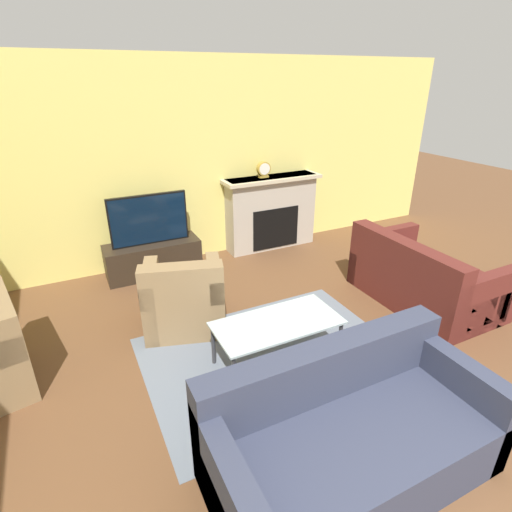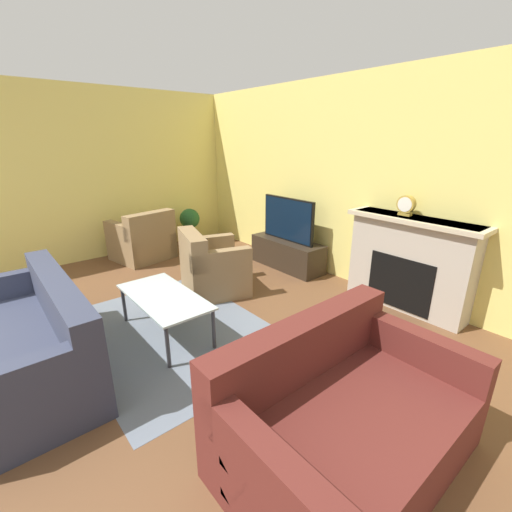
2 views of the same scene
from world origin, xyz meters
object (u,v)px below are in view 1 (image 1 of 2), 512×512
object	(u,v)px
couch_sectional	(349,437)
coffee_table	(277,326)
couch_loveseat	(422,280)
mantel_clock	(264,169)
tv	(149,219)
armchair_accent	(184,301)

from	to	relation	value
couch_sectional	coffee_table	distance (m)	1.19
coffee_table	couch_loveseat	bearing A→B (deg)	5.76
mantel_clock	tv	bearing A→B (deg)	-175.38
coffee_table	mantel_clock	world-z (taller)	mantel_clock
couch_loveseat	armchair_accent	world-z (taller)	same
armchair_accent	coffee_table	xyz separation A→B (m)	(0.58, -0.94, 0.09)
tv	mantel_clock	world-z (taller)	mantel_clock
couch_loveseat	mantel_clock	world-z (taller)	mantel_clock
armchair_accent	coffee_table	bearing A→B (deg)	138.69
coffee_table	mantel_clock	xyz separation A→B (m)	(1.13, 2.46, 0.82)
mantel_clock	couch_loveseat	bearing A→B (deg)	-67.97
couch_loveseat	mantel_clock	size ratio (longest dim) A/B	6.82
coffee_table	couch_sectional	bearing A→B (deg)	-95.78
couch_loveseat	armchair_accent	size ratio (longest dim) A/B	1.60
coffee_table	tv	bearing A→B (deg)	104.22
couch_sectional	couch_loveseat	world-z (taller)	same
tv	coffee_table	xyz separation A→B (m)	(0.59, -2.32, -0.37)
couch_sectional	armchair_accent	bearing A→B (deg)	102.34
couch_loveseat	tv	bearing A→B (deg)	51.14
tv	couch_sectional	xyz separation A→B (m)	(0.47, -3.51, -0.48)
tv	mantel_clock	bearing A→B (deg)	4.62
tv	mantel_clock	size ratio (longest dim) A/B	4.31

